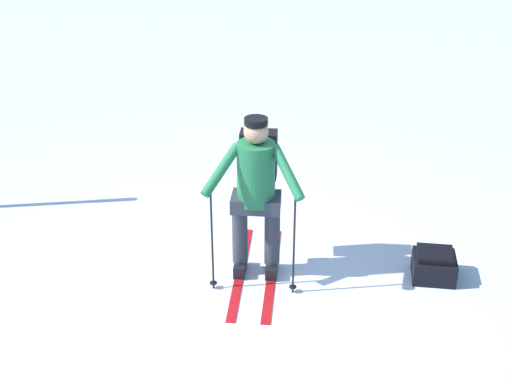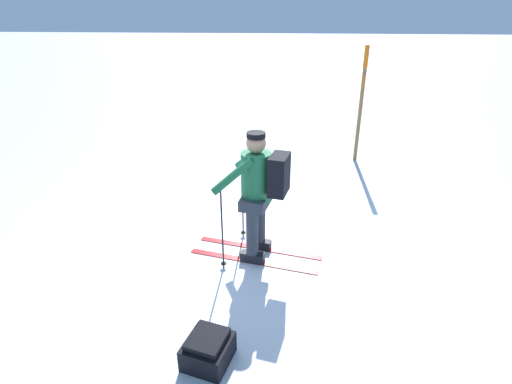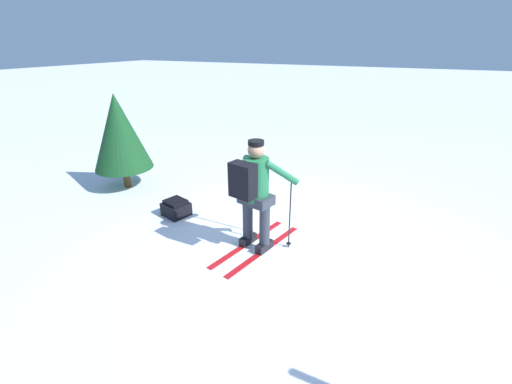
{
  "view_description": "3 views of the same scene",
  "coord_description": "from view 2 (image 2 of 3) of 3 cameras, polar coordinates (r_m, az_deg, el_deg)",
  "views": [
    {
      "loc": [
        -5.61,
        0.33,
        3.92
      ],
      "look_at": [
        0.27,
        -0.44,
        0.9
      ],
      "focal_mm": 50.0,
      "sensor_mm": 36.0,
      "label": 1
    },
    {
      "loc": [
        0.59,
        -4.72,
        2.94
      ],
      "look_at": [
        0.27,
        -0.44,
        0.9
      ],
      "focal_mm": 28.0,
      "sensor_mm": 36.0,
      "label": 2
    },
    {
      "loc": [
        4.16,
        1.47,
        2.82
      ],
      "look_at": [
        0.27,
        -0.44,
        0.9
      ],
      "focal_mm": 24.0,
      "sensor_mm": 36.0,
      "label": 3
    }
  ],
  "objects": [
    {
      "name": "skier",
      "position": [
        4.72,
        0.42,
        0.52
      ],
      "size": [
        1.7,
        0.93,
        1.63
      ],
      "color": "red",
      "rests_on": "ground_plane"
    },
    {
      "name": "trail_marker",
      "position": [
        8.14,
        14.89,
        13.16
      ],
      "size": [
        0.09,
        0.24,
        2.24
      ],
      "color": "olive",
      "rests_on": "ground_plane"
    },
    {
      "name": "ground_plane",
      "position": [
        5.59,
        -2.39,
        -6.31
      ],
      "size": [
        80.0,
        80.0,
        0.0
      ],
      "primitive_type": "plane",
      "color": "white"
    },
    {
      "name": "dropped_backpack",
      "position": [
        3.86,
        -6.88,
        -21.44
      ],
      "size": [
        0.48,
        0.5,
        0.29
      ],
      "color": "black",
      "rests_on": "ground_plane"
    }
  ]
}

